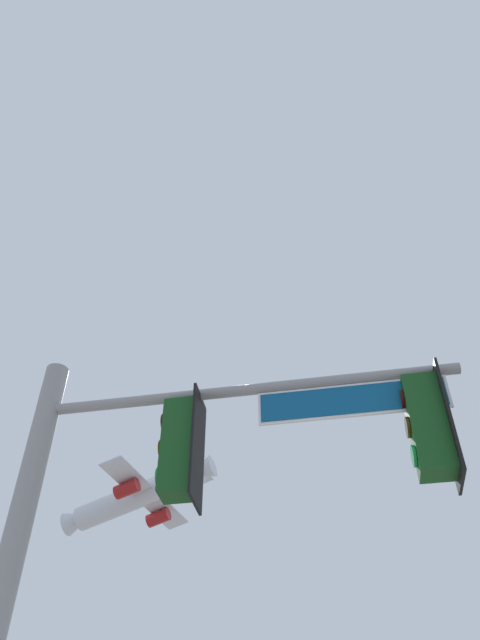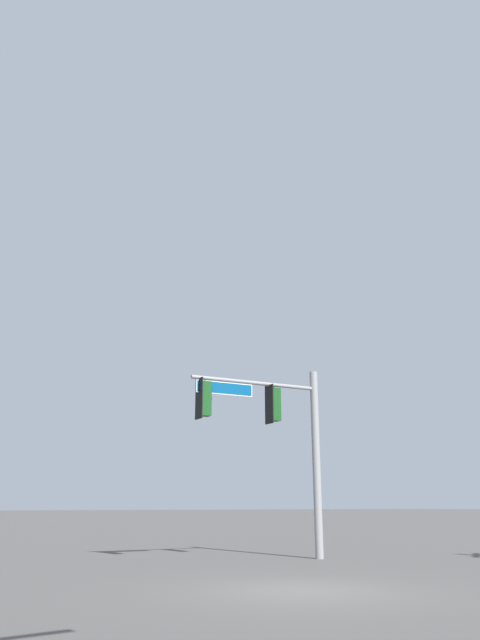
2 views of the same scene
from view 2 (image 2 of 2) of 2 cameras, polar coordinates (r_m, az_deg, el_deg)
The scene contains 2 objects.
ground_plane at distance 13.91m, azimuth 5.65°, elevation -23.43°, with size 400.00×400.00×0.00m, color #514F4C.
signal_pole_near at distance 21.16m, azimuth 3.74°, elevation -10.10°, with size 4.81×0.59×6.19m.
Camera 2 is at (7.86, 11.36, 1.69)m, focal length 35.00 mm.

